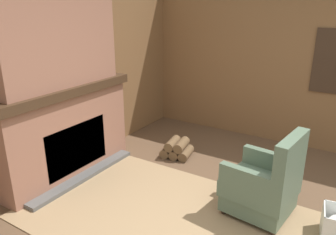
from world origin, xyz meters
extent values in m
cube|color=brown|center=(-2.62, 0.00, 1.32)|extent=(0.06, 5.77, 2.64)
cube|color=brown|center=(0.00, 2.62, 1.32)|extent=(5.77, 0.06, 2.64)
cube|color=#93604C|center=(-2.40, 0.00, 0.55)|extent=(0.37, 1.87, 1.09)
cube|color=black|center=(-2.26, 0.00, 0.43)|extent=(0.08, 0.97, 0.61)
cube|color=#565451|center=(-2.14, 0.00, 0.03)|extent=(0.16, 1.69, 0.06)
cube|color=#3D2819|center=(-2.40, 0.00, 1.15)|extent=(0.47, 1.97, 0.11)
cube|color=#93604C|center=(-2.40, 0.00, 1.91)|extent=(0.32, 1.65, 1.42)
cube|color=#997A56|center=(-0.48, -0.13, 0.01)|extent=(3.65, 1.91, 0.01)
cube|color=#516651|center=(-0.01, 0.46, 0.18)|extent=(0.71, 0.67, 0.24)
cube|color=#516651|center=(-0.01, 0.46, 0.33)|extent=(0.75, 0.70, 0.18)
cube|color=#516651|center=(0.27, 0.43, 0.69)|extent=(0.19, 0.64, 0.55)
cube|color=#516651|center=(-0.06, 0.19, 0.52)|extent=(0.62, 0.16, 0.20)
cube|color=#516651|center=(0.01, 0.73, 0.52)|extent=(0.62, 0.16, 0.20)
cylinder|color=#332319|center=(-0.30, 0.24, 0.03)|extent=(0.06, 0.06, 0.06)
cylinder|color=#332319|center=(-0.25, 0.74, 0.03)|extent=(0.06, 0.06, 0.06)
cylinder|color=#332319|center=(0.23, 0.18, 0.03)|extent=(0.06, 0.06, 0.06)
cylinder|color=#332319|center=(0.29, 0.68, 0.03)|extent=(0.06, 0.06, 0.06)
cylinder|color=brown|center=(-1.60, 1.18, 0.07)|extent=(0.20, 0.38, 0.14)
cylinder|color=brown|center=(-1.46, 1.20, 0.07)|extent=(0.20, 0.38, 0.14)
cylinder|color=brown|center=(-1.32, 1.23, 0.07)|extent=(0.20, 0.38, 0.14)
cylinder|color=brown|center=(-1.53, 1.19, 0.19)|extent=(0.20, 0.38, 0.14)
cylinder|color=brown|center=(-1.39, 1.22, 0.19)|extent=(0.20, 0.38, 0.14)
cube|color=white|center=(0.63, 0.43, 0.15)|extent=(0.06, 0.32, 0.31)
ellipsoid|color=#99B29E|center=(-2.44, -0.39, 1.25)|extent=(0.12, 0.12, 0.09)
cylinder|color=white|center=(-2.44, -0.39, 1.37)|extent=(0.07, 0.07, 0.17)
cube|color=brown|center=(-2.44, 0.66, 1.28)|extent=(0.17, 0.27, 0.15)
cube|color=silver|center=(-2.35, 0.66, 1.28)|extent=(0.01, 0.04, 0.02)
camera|label=1|loc=(0.77, -2.62, 2.16)|focal=35.00mm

